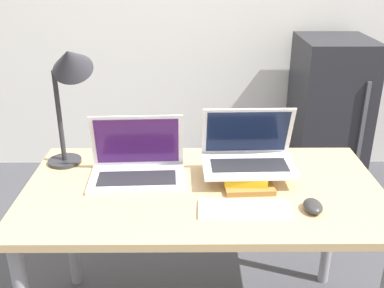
{
  "coord_description": "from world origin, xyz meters",
  "views": [
    {
      "loc": [
        -0.05,
        -1.15,
        1.55
      ],
      "look_at": [
        -0.04,
        0.37,
        0.89
      ],
      "focal_mm": 42.0,
      "sensor_mm": 36.0,
      "label": 1
    }
  ],
  "objects_px": {
    "book_stack": "(245,175)",
    "mini_fridge": "(328,115)",
    "desk_lamp": "(69,74)",
    "wireless_keyboard": "(244,209)",
    "laptop_on_books": "(248,154)",
    "laptop_left": "(137,166)",
    "mouse": "(313,206)"
  },
  "relations": [
    {
      "from": "book_stack",
      "to": "mini_fridge",
      "type": "xyz_separation_m",
      "value": [
        0.72,
        1.3,
        -0.22
      ]
    },
    {
      "from": "desk_lamp",
      "to": "mini_fridge",
      "type": "bearing_deg",
      "value": 39.79
    },
    {
      "from": "desk_lamp",
      "to": "book_stack",
      "type": "bearing_deg",
      "value": -10.75
    },
    {
      "from": "wireless_keyboard",
      "to": "desk_lamp",
      "type": "xyz_separation_m",
      "value": [
        -0.65,
        0.36,
        0.39
      ]
    },
    {
      "from": "laptop_on_books",
      "to": "mini_fridge",
      "type": "height_order",
      "value": "mini_fridge"
    },
    {
      "from": "wireless_keyboard",
      "to": "desk_lamp",
      "type": "bearing_deg",
      "value": 151.27
    },
    {
      "from": "laptop_on_books",
      "to": "wireless_keyboard",
      "type": "bearing_deg",
      "value": -99.18
    },
    {
      "from": "desk_lamp",
      "to": "wireless_keyboard",
      "type": "bearing_deg",
      "value": -28.73
    },
    {
      "from": "laptop_left",
      "to": "wireless_keyboard",
      "type": "relative_size",
      "value": 1.18
    },
    {
      "from": "mouse",
      "to": "mini_fridge",
      "type": "bearing_deg",
      "value": 71.49
    },
    {
      "from": "wireless_keyboard",
      "to": "mini_fridge",
      "type": "xyz_separation_m",
      "value": [
        0.75,
        1.53,
        -0.2
      ]
    },
    {
      "from": "book_stack",
      "to": "laptop_on_books",
      "type": "bearing_deg",
      "value": 68.03
    },
    {
      "from": "wireless_keyboard",
      "to": "mini_fridge",
      "type": "relative_size",
      "value": 0.31
    },
    {
      "from": "book_stack",
      "to": "desk_lamp",
      "type": "bearing_deg",
      "value": 169.25
    },
    {
      "from": "laptop_left",
      "to": "mini_fridge",
      "type": "height_order",
      "value": "mini_fridge"
    },
    {
      "from": "mouse",
      "to": "mini_fridge",
      "type": "height_order",
      "value": "mini_fridge"
    },
    {
      "from": "laptop_on_books",
      "to": "mouse",
      "type": "height_order",
      "value": "laptop_on_books"
    },
    {
      "from": "book_stack",
      "to": "mini_fridge",
      "type": "relative_size",
      "value": 0.27
    },
    {
      "from": "desk_lamp",
      "to": "mouse",
      "type": "bearing_deg",
      "value": -21.76
    },
    {
      "from": "book_stack",
      "to": "desk_lamp",
      "type": "xyz_separation_m",
      "value": [
        -0.68,
        0.13,
        0.37
      ]
    },
    {
      "from": "laptop_left",
      "to": "mouse",
      "type": "bearing_deg",
      "value": -22.16
    },
    {
      "from": "laptop_left",
      "to": "wireless_keyboard",
      "type": "distance_m",
      "value": 0.48
    },
    {
      "from": "book_stack",
      "to": "mouse",
      "type": "distance_m",
      "value": 0.31
    },
    {
      "from": "laptop_on_books",
      "to": "mouse",
      "type": "xyz_separation_m",
      "value": [
        0.2,
        -0.26,
        -0.08
      ]
    },
    {
      "from": "wireless_keyboard",
      "to": "mini_fridge",
      "type": "bearing_deg",
      "value": 63.83
    },
    {
      "from": "mouse",
      "to": "desk_lamp",
      "type": "distance_m",
      "value": 1.03
    },
    {
      "from": "laptop_on_books",
      "to": "mini_fridge",
      "type": "bearing_deg",
      "value": 60.79
    },
    {
      "from": "mouse",
      "to": "desk_lamp",
      "type": "xyz_separation_m",
      "value": [
        -0.89,
        0.36,
        0.38
      ]
    },
    {
      "from": "mouse",
      "to": "mini_fridge",
      "type": "relative_size",
      "value": 0.09
    },
    {
      "from": "mouse",
      "to": "desk_lamp",
      "type": "height_order",
      "value": "desk_lamp"
    },
    {
      "from": "laptop_left",
      "to": "desk_lamp",
      "type": "distance_m",
      "value": 0.44
    },
    {
      "from": "wireless_keyboard",
      "to": "mouse",
      "type": "relative_size",
      "value": 3.34
    }
  ]
}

